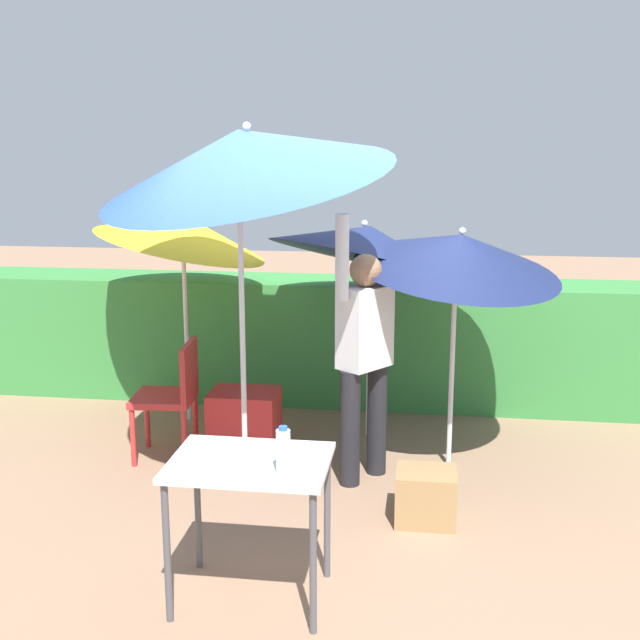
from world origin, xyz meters
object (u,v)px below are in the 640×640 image
umbrella_navy (243,156)px  crate_cardboard (426,496)px  umbrella_yellow (367,243)px  folding_table (250,477)px  cooler_box (244,421)px  person_vendor (365,351)px  umbrella_orange (459,252)px  bottle_water (283,451)px  umbrella_rainbow (183,231)px  chair_plastic (173,392)px

umbrella_navy → crate_cardboard: size_ratio=7.30×
umbrella_yellow → folding_table: (-0.38, -2.48, -0.89)m
cooler_box → crate_cardboard: (1.39, -0.98, -0.07)m
umbrella_navy → person_vendor: umbrella_navy is taller
umbrella_orange → bottle_water: size_ratio=7.88×
cooler_box → umbrella_rainbow: bearing=134.1°
umbrella_orange → cooler_box: 2.06m
crate_cardboard → folding_table: bearing=-131.8°
umbrella_yellow → person_vendor: umbrella_yellow is taller
umbrella_rainbow → person_vendor: umbrella_rainbow is taller
cooler_box → crate_cardboard: cooler_box is taller
umbrella_yellow → cooler_box: 1.67m
chair_plastic → crate_cardboard: (1.88, -0.79, -0.34)m
umbrella_navy → chair_plastic: size_ratio=3.06×
crate_cardboard → person_vendor: bearing=126.6°
chair_plastic → folding_table: 2.05m
cooler_box → folding_table: (0.50, -1.98, 0.43)m
cooler_box → crate_cardboard: 1.70m
bottle_water → umbrella_rainbow: bearing=115.8°
cooler_box → bottle_water: bearing=-71.7°
bottle_water → person_vendor: bearing=82.0°
umbrella_yellow → folding_table: 2.67m
person_vendor → cooler_box: 1.24m
umbrella_rainbow → umbrella_orange: umbrella_rainbow is taller
umbrella_rainbow → bottle_water: size_ratio=7.94×
umbrella_orange → cooler_box: (-1.57, 0.04, -1.34)m
cooler_box → crate_cardboard: bearing=-35.3°
cooler_box → folding_table: bearing=-75.7°
umbrella_yellow → bottle_water: (-0.18, -2.63, -0.68)m
cooler_box → chair_plastic: bearing=-158.6°
folding_table → umbrella_orange: bearing=61.1°
umbrella_rainbow → bottle_water: umbrella_rainbow is taller
umbrella_navy → cooler_box: 2.13m
umbrella_orange → bottle_water: umbrella_orange is taller
umbrella_rainbow → person_vendor: 2.02m
umbrella_rainbow → umbrella_yellow: size_ratio=0.96×
person_vendor → umbrella_navy: bearing=-157.3°
umbrella_yellow → folding_table: size_ratio=2.48×
umbrella_orange → bottle_water: bearing=-112.7°
person_vendor → crate_cardboard: bearing=-53.4°
umbrella_navy → cooler_box: size_ratio=5.30×
bottle_water → crate_cardboard: bearing=58.8°
umbrella_yellow → umbrella_navy: size_ratio=0.73×
umbrella_yellow → umbrella_orange: bearing=-38.8°
umbrella_rainbow → cooler_box: (0.64, -0.66, -1.38)m
umbrella_yellow → bottle_water: bearing=-94.0°
crate_cardboard → bottle_water: size_ratio=1.56×
umbrella_orange → umbrella_rainbow: bearing=162.3°
umbrella_rainbow → bottle_water: 3.18m
umbrella_rainbow → umbrella_yellow: (1.53, -0.15, -0.06)m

